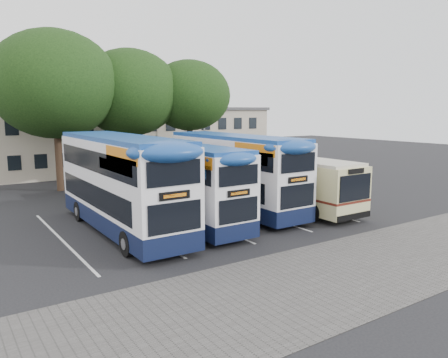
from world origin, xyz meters
TOP-DOWN VIEW (x-y plane):
  - ground at (0.00, 0.00)m, footprint 120.00×120.00m
  - paving_strip at (-2.00, -5.00)m, footprint 40.00×6.00m
  - bay_lines at (-3.75, 5.00)m, footprint 14.12×11.00m
  - depot_building at (0.00, 26.99)m, footprint 32.40×8.40m
  - lamp_post at (6.00, 19.97)m, footprint 0.25×1.05m
  - tree_left at (-7.72, 17.88)m, footprint 9.08×9.08m
  - tree_mid at (-2.07, 18.03)m, footprint 8.02×8.02m
  - tree_right at (2.72, 16.93)m, footprint 6.83×6.83m
  - bus_dd_left at (-7.87, 4.81)m, footprint 2.72×11.21m
  - bus_dd_mid at (-4.67, 4.53)m, footprint 2.42×9.97m
  - bus_dd_right at (-0.83, 5.38)m, footprint 2.60×10.73m
  - bus_single at (2.45, 4.55)m, footprint 2.66×10.45m

SIDE VIEW (x-z plane):
  - ground at x=0.00m, z-range 0.00..0.00m
  - paving_strip at x=-2.00m, z-range 0.00..0.01m
  - bay_lines at x=-3.75m, z-range 0.00..0.01m
  - bus_single at x=2.45m, z-range 0.21..3.32m
  - bus_dd_mid at x=-4.67m, z-range 0.21..4.36m
  - bus_dd_right at x=-0.83m, z-range 0.23..4.70m
  - bus_dd_left at x=-7.87m, z-range 0.24..4.91m
  - depot_building at x=0.00m, z-range 0.05..6.25m
  - lamp_post at x=6.00m, z-range 0.55..9.61m
  - tree_right at x=2.72m, z-range 2.08..12.08m
  - tree_mid at x=-2.07m, z-range 1.91..12.57m
  - tree_left at x=-7.72m, z-range 1.91..13.48m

